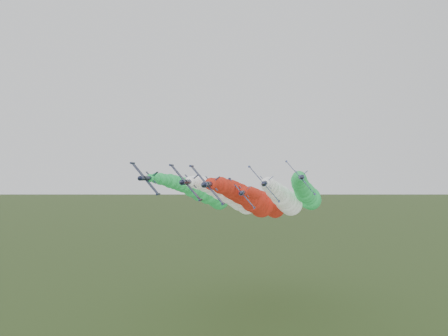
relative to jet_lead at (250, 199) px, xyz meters
The scene contains 6 objects.
jet_lead is the anchor object (origin of this frame).
jet_inner_left 8.43m from the jet_lead, 133.69° to the left, with size 15.03×84.57×17.68m.
jet_inner_right 16.19m from the jet_lead, 46.38° to the left, with size 15.25×84.79×17.90m.
jet_outer_left 23.40m from the jet_lead, 140.01° to the left, with size 14.87×84.41×17.53m.
jet_outer_right 24.32m from the jet_lead, 39.23° to the left, with size 14.88×84.42×17.53m.
jet_trail 27.04m from the jet_lead, 80.08° to the left, with size 15.14×84.68×17.79m.
Camera 1 is at (18.05, -100.72, 47.85)m, focal length 35.00 mm.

